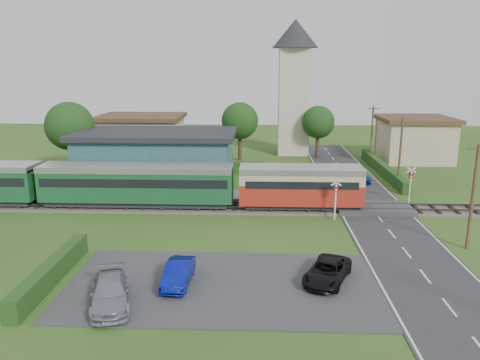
{
  "coord_description": "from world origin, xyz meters",
  "views": [
    {
      "loc": [
        0.46,
        -35.48,
        11.73
      ],
      "look_at": [
        -1.19,
        4.0,
        2.05
      ],
      "focal_mm": 35.0,
      "sensor_mm": 36.0,
      "label": 1
    }
  ],
  "objects_px": {
    "house_west": "(142,136)",
    "pedestrian_far": "(91,181)",
    "crossing_signal_near": "(336,193)",
    "car_park_silver": "(110,293)",
    "car_park_dark": "(327,271)",
    "pedestrian_near": "(214,185)",
    "crossing_signal_far": "(411,180)",
    "equipment_hut": "(57,178)",
    "church_tower": "(294,77)",
    "station_building": "(157,157)",
    "car_on_road": "(353,178)",
    "train": "(100,183)",
    "car_park_blue": "(178,273)",
    "house_east": "(414,138)"
  },
  "relations": [
    {
      "from": "house_west",
      "to": "pedestrian_far",
      "type": "relative_size",
      "value": 5.45
    },
    {
      "from": "crossing_signal_near",
      "to": "car_park_silver",
      "type": "distance_m",
      "value": 19.43
    },
    {
      "from": "car_park_dark",
      "to": "pedestrian_near",
      "type": "relative_size",
      "value": 2.24
    },
    {
      "from": "crossing_signal_far",
      "to": "equipment_hut",
      "type": "bearing_deg",
      "value": 178.54
    },
    {
      "from": "church_tower",
      "to": "crossing_signal_far",
      "type": "height_order",
      "value": "church_tower"
    },
    {
      "from": "church_tower",
      "to": "station_building",
      "type": "bearing_deg",
      "value": -131.41
    },
    {
      "from": "equipment_hut",
      "to": "pedestrian_far",
      "type": "height_order",
      "value": "equipment_hut"
    },
    {
      "from": "crossing_signal_far",
      "to": "car_on_road",
      "type": "relative_size",
      "value": 0.88
    },
    {
      "from": "train",
      "to": "car_park_blue",
      "type": "distance_m",
      "value": 16.73
    },
    {
      "from": "car_park_blue",
      "to": "car_park_silver",
      "type": "xyz_separation_m",
      "value": [
        -3.0,
        -2.47,
        0.05
      ]
    },
    {
      "from": "station_building",
      "to": "train",
      "type": "relative_size",
      "value": 0.37
    },
    {
      "from": "station_building",
      "to": "car_park_silver",
      "type": "xyz_separation_m",
      "value": [
        3.09,
        -25.49,
        -1.95
      ]
    },
    {
      "from": "house_east",
      "to": "crossing_signal_far",
      "type": "distance_m",
      "value": 20.64
    },
    {
      "from": "station_building",
      "to": "car_park_silver",
      "type": "relative_size",
      "value": 3.5
    },
    {
      "from": "station_building",
      "to": "pedestrian_near",
      "type": "distance_m",
      "value": 9.02
    },
    {
      "from": "crossing_signal_near",
      "to": "house_west",
      "type": "bearing_deg",
      "value": 130.11
    },
    {
      "from": "car_on_road",
      "to": "pedestrian_far",
      "type": "distance_m",
      "value": 25.51
    },
    {
      "from": "church_tower",
      "to": "car_park_silver",
      "type": "bearing_deg",
      "value": -105.65
    },
    {
      "from": "house_east",
      "to": "equipment_hut",
      "type": "bearing_deg",
      "value": -153.68
    },
    {
      "from": "crossing_signal_far",
      "to": "station_building",
      "type": "bearing_deg",
      "value": 164.37
    },
    {
      "from": "car_on_road",
      "to": "pedestrian_far",
      "type": "relative_size",
      "value": 1.87
    },
    {
      "from": "pedestrian_near",
      "to": "train",
      "type": "bearing_deg",
      "value": 5.04
    },
    {
      "from": "church_tower",
      "to": "house_west",
      "type": "distance_m",
      "value": 21.55
    },
    {
      "from": "train",
      "to": "car_on_road",
      "type": "height_order",
      "value": "train"
    },
    {
      "from": "station_building",
      "to": "crossing_signal_near",
      "type": "distance_m",
      "value": 19.98
    },
    {
      "from": "equipment_hut",
      "to": "crossing_signal_near",
      "type": "relative_size",
      "value": 0.78
    },
    {
      "from": "church_tower",
      "to": "car_park_silver",
      "type": "xyz_separation_m",
      "value": [
        -11.91,
        -42.5,
        -9.48
      ]
    },
    {
      "from": "crossing_signal_near",
      "to": "car_on_road",
      "type": "xyz_separation_m",
      "value": [
        3.59,
        11.44,
        -1.46
      ]
    },
    {
      "from": "crossing_signal_far",
      "to": "car_park_dark",
      "type": "height_order",
      "value": "crossing_signal_far"
    },
    {
      "from": "house_west",
      "to": "car_park_blue",
      "type": "xyz_separation_m",
      "value": [
        11.1,
        -37.03,
        -2.09
      ]
    },
    {
      "from": "car_park_silver",
      "to": "car_park_dark",
      "type": "relative_size",
      "value": 1.09
    },
    {
      "from": "church_tower",
      "to": "car_park_silver",
      "type": "relative_size",
      "value": 3.85
    },
    {
      "from": "car_park_silver",
      "to": "house_east",
      "type": "bearing_deg",
      "value": 38.49
    },
    {
      "from": "house_west",
      "to": "car_park_silver",
      "type": "distance_m",
      "value": 40.37
    },
    {
      "from": "house_east",
      "to": "pedestrian_far",
      "type": "relative_size",
      "value": 4.44
    },
    {
      "from": "station_building",
      "to": "car_park_dark",
      "type": "relative_size",
      "value": 3.82
    },
    {
      "from": "train",
      "to": "pedestrian_near",
      "type": "xyz_separation_m",
      "value": [
        9.34,
        2.82,
        -0.79
      ]
    },
    {
      "from": "house_west",
      "to": "pedestrian_near",
      "type": "xyz_separation_m",
      "value": [
        11.44,
        -20.18,
        -1.41
      ]
    },
    {
      "from": "house_east",
      "to": "car_park_dark",
      "type": "xyz_separation_m",
      "value": [
        -15.7,
        -35.36,
        -2.14
      ]
    },
    {
      "from": "crossing_signal_near",
      "to": "house_east",
      "type": "bearing_deg",
      "value": 60.87
    },
    {
      "from": "pedestrian_near",
      "to": "car_park_silver",
      "type": "bearing_deg",
      "value": 68.45
    },
    {
      "from": "car_on_road",
      "to": "car_park_dark",
      "type": "height_order",
      "value": "car_on_road"
    },
    {
      "from": "train",
      "to": "church_tower",
      "type": "xyz_separation_m",
      "value": [
        17.9,
        26.0,
        8.05
      ]
    },
    {
      "from": "car_park_blue",
      "to": "pedestrian_far",
      "type": "distance_m",
      "value": 20.7
    },
    {
      "from": "house_east",
      "to": "station_building",
      "type": "bearing_deg",
      "value": -156.56
    },
    {
      "from": "train",
      "to": "car_park_dark",
      "type": "xyz_separation_m",
      "value": [
        17.2,
        -13.36,
        -1.52
      ]
    },
    {
      "from": "car_park_silver",
      "to": "pedestrian_near",
      "type": "relative_size",
      "value": 2.44
    },
    {
      "from": "car_park_silver",
      "to": "car_park_blue",
      "type": "bearing_deg",
      "value": 22.88
    },
    {
      "from": "crossing_signal_near",
      "to": "crossing_signal_far",
      "type": "xyz_separation_m",
      "value": [
        7.2,
        4.8,
        0.0
      ]
    },
    {
      "from": "station_building",
      "to": "church_tower",
      "type": "relative_size",
      "value": 0.91
    }
  ]
}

